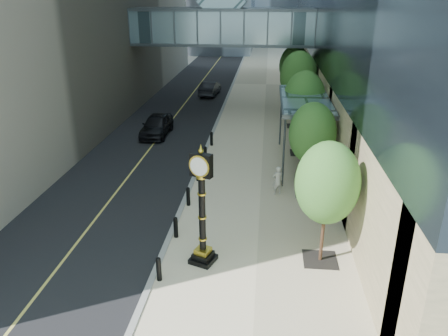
{
  "coord_description": "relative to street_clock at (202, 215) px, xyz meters",
  "views": [
    {
      "loc": [
        1.16,
        -12.65,
        10.35
      ],
      "look_at": [
        -0.65,
        5.45,
        3.01
      ],
      "focal_mm": 35.0,
      "sensor_mm": 36.0,
      "label": 1
    }
  ],
  "objects": [
    {
      "name": "entrance_canopy",
      "position": [
        4.68,
        11.59,
        1.99
      ],
      "size": [
        3.0,
        8.0,
        4.38
      ],
      "color": "#383F44",
      "rests_on": "ground"
    },
    {
      "name": "curb",
      "position": [
        -1.8,
        37.59,
        -2.16
      ],
      "size": [
        0.25,
        180.0,
        0.07
      ],
      "primitive_type": "cube",
      "color": "gray",
      "rests_on": "ground"
    },
    {
      "name": "car_far",
      "position": [
        -3.78,
        31.19,
        -1.43
      ],
      "size": [
        1.98,
        4.64,
        1.49
      ],
      "primitive_type": "imported",
      "rotation": [
        0.0,
        0.0,
        3.05
      ],
      "color": "black",
      "rests_on": "road"
    },
    {
      "name": "pedestrian",
      "position": [
        3.11,
        6.8,
        -1.32
      ],
      "size": [
        0.7,
        0.58,
        1.63
      ],
      "primitive_type": "imported",
      "rotation": [
        0.0,
        0.0,
        3.5
      ],
      "color": "#AEABA0",
      "rests_on": "sidewalk"
    },
    {
      "name": "car_near",
      "position": [
        -6.04,
        16.74,
        -1.37
      ],
      "size": [
        1.95,
        4.76,
        1.61
      ],
      "primitive_type": "imported",
      "rotation": [
        0.0,
        0.0,
        -0.01
      ],
      "color": "black",
      "rests_on": "road"
    },
    {
      "name": "ground",
      "position": [
        1.2,
        -2.41,
        -2.2
      ],
      "size": [
        320.0,
        320.0,
        0.0
      ],
      "primitive_type": "plane",
      "color": "gray",
      "rests_on": "ground"
    },
    {
      "name": "bollard_row",
      "position": [
        -1.5,
        6.59,
        -1.69
      ],
      "size": [
        0.2,
        16.2,
        0.9
      ],
      "color": "black",
      "rests_on": "sidewalk"
    },
    {
      "name": "road",
      "position": [
        -5.8,
        37.59,
        -2.19
      ],
      "size": [
        8.0,
        180.0,
        0.02
      ],
      "primitive_type": "cube",
      "color": "black",
      "rests_on": "ground"
    },
    {
      "name": "skywalk",
      "position": [
        -1.8,
        25.59,
        5.51
      ],
      "size": [
        17.0,
        4.2,
        5.8
      ],
      "color": "slate",
      "rests_on": "ground"
    },
    {
      "name": "street_trees",
      "position": [
        4.8,
        15.19,
        1.66
      ],
      "size": [
        2.96,
        28.67,
        6.09
      ],
      "color": "black",
      "rests_on": "sidewalk"
    },
    {
      "name": "street_clock",
      "position": [
        0.0,
        0.0,
        0.0
      ],
      "size": [
        1.2,
        1.2,
        4.93
      ],
      "rotation": [
        0.0,
        0.0,
        -0.37
      ],
      "color": "black",
      "rests_on": "sidewalk"
    },
    {
      "name": "sidewalk",
      "position": [
        2.2,
        37.59,
        -2.17
      ],
      "size": [
        8.0,
        180.0,
        0.06
      ],
      "primitive_type": "cube",
      "color": "beige",
      "rests_on": "ground"
    }
  ]
}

